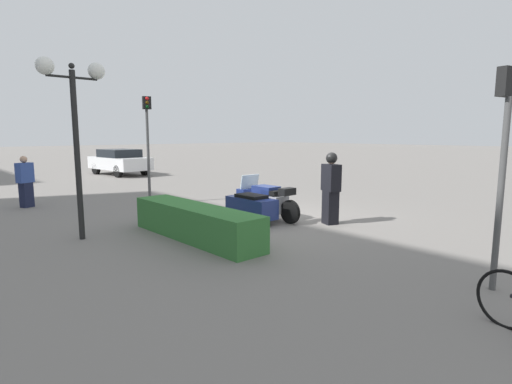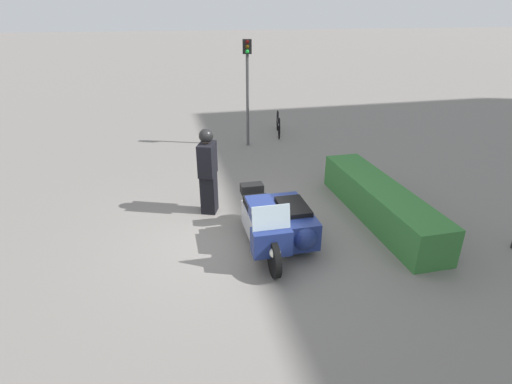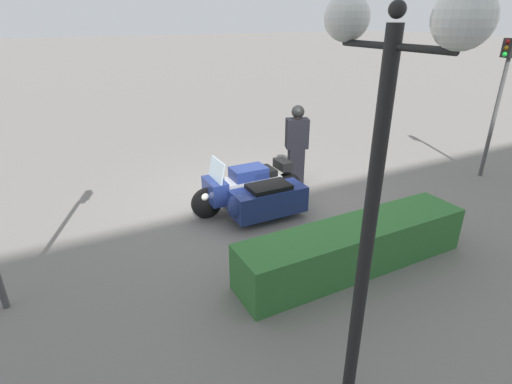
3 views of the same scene
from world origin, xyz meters
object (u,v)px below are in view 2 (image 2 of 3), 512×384
at_px(bicycle_parked, 278,124).
at_px(hedge_bush_curbside, 380,202).
at_px(officer_rider, 208,170).
at_px(police_motorcycle, 279,223).
at_px(traffic_light_far, 247,77).

bearing_deg(bicycle_parked, hedge_bush_curbside, 15.95).
distance_m(officer_rider, bicycle_parked, 6.11).
relative_size(police_motorcycle, hedge_bush_curbside, 0.63).
xyz_separation_m(officer_rider, traffic_light_far, (-4.25, 1.75, 1.14)).
relative_size(police_motorcycle, bicycle_parked, 1.40).
height_order(officer_rider, hedge_bush_curbside, officer_rider).
xyz_separation_m(police_motorcycle, officer_rider, (-1.64, -1.05, 0.50)).
bearing_deg(bicycle_parked, officer_rider, -16.82).
xyz_separation_m(officer_rider, bicycle_parked, (-5.27, 3.04, -0.62)).
bearing_deg(officer_rider, traffic_light_far, -91.05).
bearing_deg(traffic_light_far, officer_rider, -10.20).
relative_size(officer_rider, bicycle_parked, 1.06).
xyz_separation_m(police_motorcycle, traffic_light_far, (-5.88, 0.70, 1.64)).
height_order(police_motorcycle, traffic_light_far, traffic_light_far).
xyz_separation_m(hedge_bush_curbside, traffic_light_far, (-5.34, -1.60, 1.74)).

